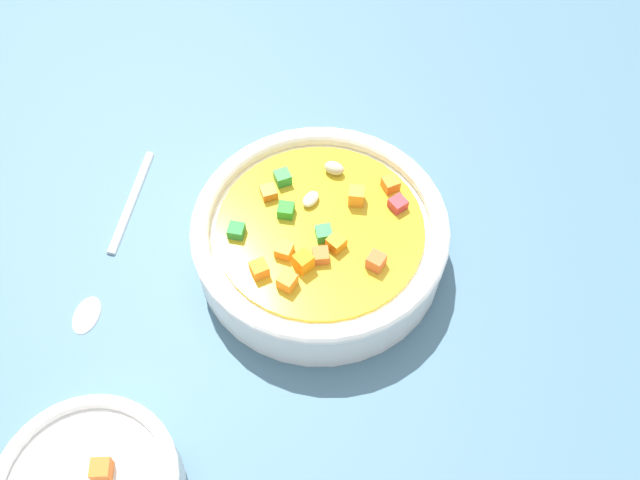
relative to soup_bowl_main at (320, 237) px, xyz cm
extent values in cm
cube|color=#42667A|center=(0.00, 0.00, -3.72)|extent=(140.00, 140.00, 2.00)
cylinder|color=white|center=(0.00, 0.00, -0.80)|extent=(20.62, 20.62, 3.85)
torus|color=white|center=(0.00, 0.00, 1.59)|extent=(20.94, 20.94, 1.56)
cylinder|color=gold|center=(0.00, 0.00, 1.33)|extent=(16.94, 16.94, 0.40)
cube|color=orange|center=(4.45, -3.96, 2.13)|extent=(1.76, 1.76, 1.21)
ellipsoid|color=beige|center=(-2.61, 0.26, 1.91)|extent=(1.98, 2.06, 0.76)
cube|color=orange|center=(-1.55, 3.59, 2.27)|extent=(1.64, 1.64, 1.49)
cube|color=orange|center=(4.75, 3.06, 2.14)|extent=(1.76, 1.76, 1.24)
cube|color=orange|center=(2.18, 0.67, 2.05)|extent=(1.69, 1.69, 1.04)
cube|color=orange|center=(-4.25, -3.11, 1.97)|extent=(1.29, 1.29, 0.88)
cube|color=green|center=(-5.35, -1.62, 2.05)|extent=(1.35, 1.35, 1.04)
ellipsoid|color=beige|center=(-5.01, 2.79, 2.09)|extent=(1.99, 2.05, 1.13)
cube|color=green|center=(1.02, -0.37, 2.01)|extent=(1.36, 1.36, 0.96)
cube|color=green|center=(-2.06, -2.26, 2.01)|extent=(1.67, 1.67, 0.97)
cube|color=orange|center=(2.89, -0.83, 1.97)|extent=(1.46, 1.46, 0.89)
cube|color=orange|center=(2.75, -5.70, 2.08)|extent=(1.42, 1.42, 1.10)
cube|color=red|center=(-0.10, 6.65, 1.98)|extent=(1.59, 1.59, 0.91)
cube|color=#278235|center=(-1.32, -6.56, 1.97)|extent=(1.68, 1.68, 0.89)
cube|color=orange|center=(-2.07, 6.77, 2.04)|extent=(1.39, 1.39, 1.03)
cube|color=orange|center=(1.60, -3.41, 2.00)|extent=(1.74, 1.74, 0.95)
cube|color=orange|center=(3.22, -2.31, 2.27)|extent=(1.64, 1.64, 1.49)
cylinder|color=silver|center=(-10.36, -14.57, -2.31)|extent=(10.49, 5.79, 0.82)
ellipsoid|color=silver|center=(0.08, -19.78, -2.29)|extent=(4.09, 3.49, 0.85)
cube|color=orange|center=(14.05, -19.42, 1.10)|extent=(1.59, 1.59, 1.30)
camera|label=1|loc=(30.44, -9.36, 47.85)|focal=39.23mm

